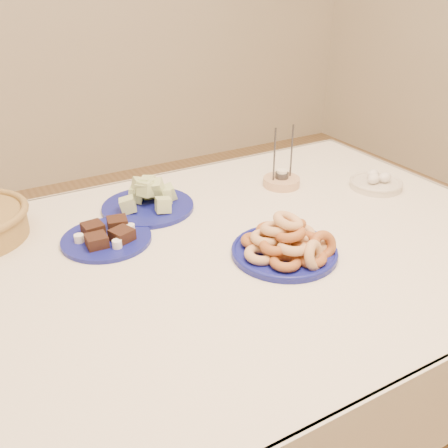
{
  "coord_description": "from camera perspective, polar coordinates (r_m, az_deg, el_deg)",
  "views": [
    {
      "loc": [
        -0.52,
        -0.96,
        1.4
      ],
      "look_at": [
        0.0,
        -0.05,
        0.85
      ],
      "focal_mm": 40.0,
      "sensor_mm": 36.0,
      "label": 1
    }
  ],
  "objects": [
    {
      "name": "dining_table",
      "position": [
        1.32,
        -1.08,
        -7.06
      ],
      "size": [
        1.71,
        1.11,
        0.75
      ],
      "color": "brown",
      "rests_on": "ground"
    },
    {
      "name": "donut_platter",
      "position": [
        1.24,
        7.2,
        -2.3
      ],
      "size": [
        0.34,
        0.34,
        0.12
      ],
      "rotation": [
        0.0,
        0.0,
        0.37
      ],
      "color": "navy",
      "rests_on": "dining_table"
    },
    {
      "name": "melon_plate",
      "position": [
        1.49,
        -8.63,
        2.79
      ],
      "size": [
        0.34,
        0.34,
        0.09
      ],
      "rotation": [
        0.0,
        0.0,
        0.3
      ],
      "color": "navy",
      "rests_on": "dining_table"
    },
    {
      "name": "brownie_plate",
      "position": [
        1.34,
        -13.24,
        -1.42
      ],
      "size": [
        0.26,
        0.26,
        0.04
      ],
      "rotation": [
        0.0,
        0.0,
        0.12
      ],
      "color": "navy",
      "rests_on": "dining_table"
    },
    {
      "name": "candle_holder",
      "position": [
        1.64,
        6.59,
        4.98
      ],
      "size": [
        0.12,
        0.12,
        0.2
      ],
      "rotation": [
        0.0,
        0.0,
        0.04
      ],
      "color": "tan",
      "rests_on": "dining_table"
    },
    {
      "name": "egg_bowl",
      "position": [
        1.69,
        16.98,
        4.54
      ],
      "size": [
        0.17,
        0.17,
        0.06
      ],
      "rotation": [
        0.0,
        0.0,
        -0.03
      ],
      "color": "beige",
      "rests_on": "dining_table"
    }
  ]
}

